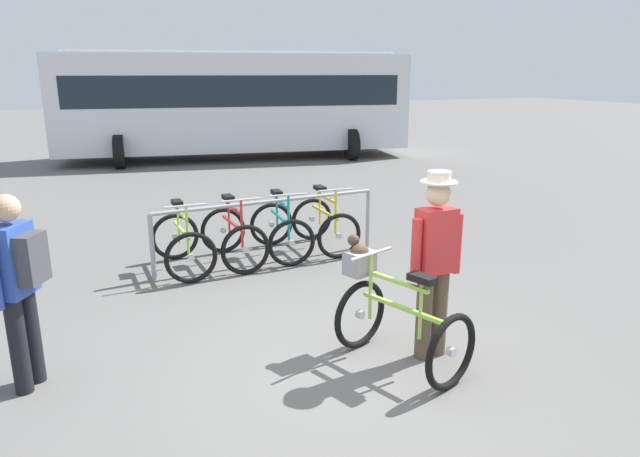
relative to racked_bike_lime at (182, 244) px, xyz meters
name	(u,v)px	position (x,y,z in m)	size (l,w,h in m)	color
ground_plane	(340,371)	(0.76, -3.19, -0.37)	(80.00, 80.00, 0.00)	#605E5B
bike_rack_rail	(269,215)	(1.16, -0.10, 0.30)	(3.20, 0.27, 0.88)	#99999E
racked_bike_lime	(182,244)	(0.00, 0.00, 0.00)	(0.68, 1.11, 0.97)	black
racked_bike_red	(234,237)	(0.70, 0.05, 0.00)	(0.70, 1.13, 0.97)	black
racked_bike_teal	(281,231)	(1.40, 0.10, 0.00)	(0.73, 1.15, 0.98)	black
racked_bike_yellow	(325,225)	(2.10, 0.14, 0.00)	(0.68, 1.13, 0.98)	black
featured_bicycle	(392,311)	(1.26, -3.21, 0.12)	(0.98, 1.26, 1.09)	black
person_with_featured_bike	(435,258)	(1.65, -3.26, 0.58)	(0.53, 0.32, 1.72)	brown
pedestrian_with_backpack	(19,281)	(-1.70, -2.40, 0.57)	(0.44, 0.47, 1.64)	black
bus_distant	(235,99)	(3.39, 9.62, 1.37)	(10.28, 4.50, 3.08)	silver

